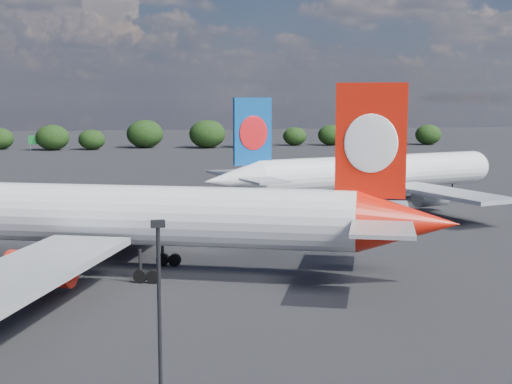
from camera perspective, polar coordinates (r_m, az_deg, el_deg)
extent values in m
plane|color=black|center=(104.72, -13.69, -1.18)|extent=(500.00, 500.00, 0.00)
cylinder|color=white|center=(63.80, -10.19, -1.80)|extent=(39.21, 19.02, 5.25)
cone|color=red|center=(60.07, 12.05, -2.42)|extent=(9.72, 7.88, 5.25)
cube|color=red|center=(59.25, 9.18, 4.06)|extent=(5.59, 2.53, 9.46)
ellipsoid|color=white|center=(58.94, 9.17, 3.86)|extent=(4.20, 1.76, 4.83)
ellipsoid|color=white|center=(59.57, 9.18, 3.90)|extent=(4.20, 1.76, 4.83)
cube|color=#A5A8AD|center=(54.25, 10.08, -2.98)|extent=(6.65, 7.57, 0.32)
cube|color=#A5A8AD|center=(65.65, 10.04, -1.16)|extent=(6.65, 7.57, 0.32)
cube|color=#A5A8AD|center=(52.67, -17.41, -5.87)|extent=(13.81, 22.07, 0.58)
cube|color=#A5A8AD|center=(77.50, -8.18, -1.38)|extent=(13.81, 22.07, 0.58)
cylinder|color=red|center=(58.47, -16.85, -5.90)|extent=(5.92, 4.51, 2.84)
cube|color=#A5A8AD|center=(58.30, -16.87, -5.20)|extent=(2.27, 1.11, 1.26)
cylinder|color=red|center=(73.53, -10.99, -3.00)|extent=(5.92, 4.51, 2.84)
cube|color=#A5A8AD|center=(73.40, -11.00, -2.43)|extent=(2.27, 1.11, 1.26)
cylinder|color=black|center=(60.91, -9.26, -5.75)|extent=(0.38, 0.38, 2.63)
cylinder|color=black|center=(61.14, -9.24, -6.66)|extent=(1.25, 0.85, 1.16)
cylinder|color=black|center=(60.78, -8.20, -6.72)|extent=(1.25, 0.85, 1.16)
cylinder|color=black|center=(66.75, -7.49, -4.54)|extent=(0.38, 0.38, 2.63)
cylinder|color=black|center=(66.96, -7.48, -5.38)|extent=(1.25, 0.85, 1.16)
cylinder|color=black|center=(66.64, -6.52, -5.43)|extent=(1.25, 0.85, 1.16)
cylinder|color=white|center=(103.76, 9.45, 1.57)|extent=(37.06, 14.72, 4.88)
sphere|color=white|center=(115.61, 16.92, 1.95)|extent=(6.02, 6.02, 4.88)
cone|color=white|center=(92.43, -1.91, 0.95)|extent=(8.84, 6.81, 4.88)
cube|color=#0D4590|center=(93.18, -0.28, 4.87)|extent=(5.31, 1.92, 8.79)
ellipsoid|color=red|center=(92.93, -0.20, 4.75)|extent=(4.00, 1.29, 4.49)
ellipsoid|color=red|center=(93.45, -0.36, 4.76)|extent=(4.00, 1.29, 4.49)
cube|color=#A5A8AD|center=(88.43, 0.70, 0.91)|extent=(5.81, 6.83, 0.29)
cube|color=#A5A8AD|center=(98.05, -2.18, 1.56)|extent=(5.81, 6.83, 0.29)
cube|color=#A5A8AD|center=(95.31, 14.86, -0.05)|extent=(11.38, 20.53, 0.54)
cube|color=#A5A8AD|center=(115.43, 6.52, 1.44)|extent=(11.38, 20.53, 0.54)
cylinder|color=#A5A8AD|center=(100.40, 13.84, -0.37)|extent=(5.42, 3.86, 2.64)
cube|color=#A5A8AD|center=(100.31, 13.85, 0.02)|extent=(2.15, 0.86, 1.17)
cylinder|color=#A5A8AD|center=(112.65, 8.70, 0.60)|extent=(5.42, 3.86, 2.64)
cube|color=#A5A8AD|center=(112.57, 8.70, 0.95)|extent=(2.15, 0.86, 1.17)
cylinder|color=black|center=(100.68, 9.48, -0.57)|extent=(0.34, 0.34, 2.44)
cylinder|color=black|center=(100.81, 9.47, -1.09)|extent=(1.15, 0.71, 1.07)
cylinder|color=black|center=(100.19, 8.98, -1.13)|extent=(1.15, 0.71, 1.07)
cylinder|color=black|center=(105.43, 7.61, -0.17)|extent=(0.34, 0.34, 2.44)
cylinder|color=black|center=(105.55, 7.61, -0.67)|extent=(1.15, 0.71, 1.07)
cylinder|color=black|center=(104.96, 7.12, -0.71)|extent=(1.15, 0.71, 1.07)
cylinder|color=black|center=(113.34, 15.42, 0.13)|extent=(0.29, 0.29, 2.44)
cylinder|color=black|center=(113.47, 15.40, -0.36)|extent=(0.94, 0.57, 0.88)
cylinder|color=black|center=(28.84, -7.66, -13.21)|extent=(0.16, 0.16, 10.55)
cube|color=black|center=(27.40, -7.86, -2.53)|extent=(0.55, 0.30, 0.28)
cube|color=#166F2B|center=(221.02, -16.97, 4.02)|extent=(6.00, 0.30, 2.60)
cylinder|color=gray|center=(221.43, -17.60, 3.43)|extent=(0.20, 0.20, 2.00)
cylinder|color=gray|center=(220.90, -16.31, 3.47)|extent=(0.20, 0.20, 2.00)
cube|color=yellow|center=(225.83, -9.21, 4.52)|extent=(5.00, 0.30, 3.00)
cylinder|color=gray|center=(225.99, -9.20, 3.82)|extent=(0.30, 0.30, 2.50)
ellipsoid|color=black|center=(221.35, -15.97, 4.22)|extent=(9.93, 8.41, 7.64)
ellipsoid|color=black|center=(220.51, -13.00, 4.10)|extent=(7.94, 6.72, 6.11)
ellipsoid|color=black|center=(225.55, -8.88, 4.62)|extent=(11.39, 9.64, 8.76)
ellipsoid|color=black|center=(222.79, -3.92, 4.65)|extent=(11.38, 9.63, 8.75)
ellipsoid|color=black|center=(224.13, -0.36, 4.72)|extent=(11.72, 9.92, 9.02)
ellipsoid|color=black|center=(234.69, 3.12, 4.47)|extent=(7.87, 6.66, 6.05)
ellipsoid|color=black|center=(236.04, 6.04, 4.55)|extent=(8.86, 7.50, 6.82)
ellipsoid|color=black|center=(239.90, 9.76, 4.60)|extent=(9.56, 8.09, 7.36)
ellipsoid|color=black|center=(245.10, 13.62, 4.49)|extent=(8.82, 7.47, 6.79)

